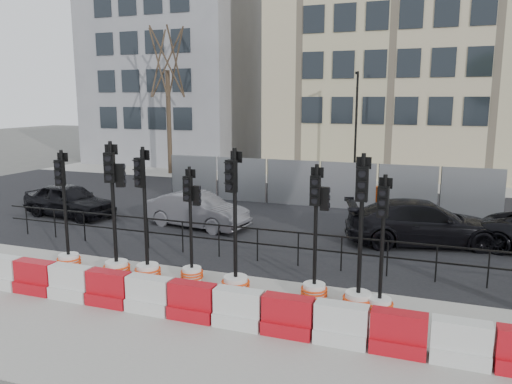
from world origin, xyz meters
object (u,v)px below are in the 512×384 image
at_px(traffic_signal_a, 67,245).
at_px(car_c, 423,223).
at_px(traffic_signal_h, 380,287).
at_px(car_a, 69,200).
at_px(traffic_signal_d, 192,255).

height_order(traffic_signal_a, car_c, traffic_signal_a).
relative_size(traffic_signal_h, car_a, 0.76).
bearing_deg(car_a, traffic_signal_d, -114.05).
xyz_separation_m(traffic_signal_a, traffic_signal_h, (8.38, -0.11, -0.04)).
bearing_deg(traffic_signal_a, car_a, 120.46).
distance_m(traffic_signal_h, car_a, 13.55).
distance_m(traffic_signal_a, car_c, 10.74).
bearing_deg(car_c, car_a, 78.09).
bearing_deg(car_c, traffic_signal_a, 107.12).
bearing_deg(traffic_signal_a, traffic_signal_h, -10.28).
bearing_deg(traffic_signal_h, car_c, 90.43).
relative_size(car_a, car_c, 0.77).
distance_m(traffic_signal_d, traffic_signal_h, 4.75).
height_order(traffic_signal_d, car_c, traffic_signal_d).
distance_m(traffic_signal_d, car_a, 9.12).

